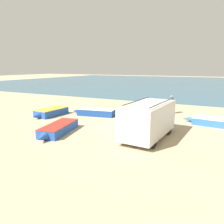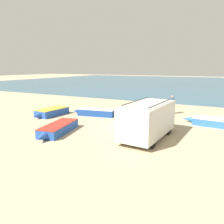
# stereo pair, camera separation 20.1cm
# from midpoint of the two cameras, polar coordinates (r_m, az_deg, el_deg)

# --- Properties ---
(ground_plane) EXTENTS (200.00, 200.00, 0.00)m
(ground_plane) POSITION_cam_midpoint_polar(r_m,az_deg,el_deg) (17.14, 4.35, -3.61)
(ground_plane) COLOR tan
(sea_water) EXTENTS (120.00, 80.00, 0.01)m
(sea_water) POSITION_cam_midpoint_polar(r_m,az_deg,el_deg) (67.76, 21.45, 7.07)
(sea_water) COLOR #33607A
(sea_water) RESTS_ON ground_plane
(parked_van) EXTENTS (2.40, 5.11, 2.39)m
(parked_van) POSITION_cam_midpoint_polar(r_m,az_deg,el_deg) (14.10, 9.15, -1.87)
(parked_van) COLOR beige
(parked_van) RESTS_ON ground_plane
(fishing_rowboat_0) EXTENTS (4.29, 1.76, 0.64)m
(fishing_rowboat_0) POSITION_cam_midpoint_polar(r_m,az_deg,el_deg) (20.70, -4.88, -0.04)
(fishing_rowboat_0) COLOR navy
(fishing_rowboat_0) RESTS_ON ground_plane
(fishing_rowboat_1) EXTENTS (1.71, 3.80, 0.67)m
(fishing_rowboat_1) POSITION_cam_midpoint_polar(r_m,az_deg,el_deg) (21.36, -16.02, -0.06)
(fishing_rowboat_1) COLOR #234CA3
(fishing_rowboat_1) RESTS_ON ground_plane
(fishing_rowboat_2) EXTENTS (2.03, 4.44, 0.62)m
(fishing_rowboat_2) POSITION_cam_midpoint_polar(r_m,az_deg,el_deg) (15.63, -14.32, -4.29)
(fishing_rowboat_2) COLOR #234CA3
(fishing_rowboat_2) RESTS_ON ground_plane
(fishing_rowboat_3) EXTENTS (5.46, 2.01, 0.58)m
(fishing_rowboat_3) POSITION_cam_midpoint_polar(r_m,az_deg,el_deg) (18.87, 26.34, -2.48)
(fishing_rowboat_3) COLOR #2D66AD
(fishing_rowboat_3) RESTS_ON ground_plane
(fisherman_1) EXTENTS (0.45, 0.45, 1.70)m
(fisherman_1) POSITION_cam_midpoint_polar(r_m,az_deg,el_deg) (18.95, 6.62, 0.99)
(fisherman_1) COLOR navy
(fisherman_1) RESTS_ON ground_plane
(fisherman_2) EXTENTS (0.48, 0.48, 1.81)m
(fisherman_2) POSITION_cam_midpoint_polar(r_m,az_deg,el_deg) (21.97, 14.94, 2.31)
(fisherman_2) COLOR #38383D
(fisherman_2) RESTS_ON ground_plane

